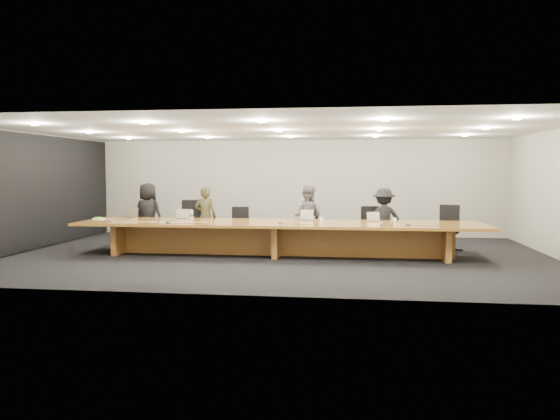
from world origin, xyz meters
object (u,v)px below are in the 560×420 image
at_px(paper_cup_near, 321,220).
at_px(mic_center, 280,223).
at_px(person_c, 308,217).
at_px(laptop_e, 375,217).
at_px(laptop_a, 128,213).
at_px(mic_left, 168,222).
at_px(chair_right, 371,227).
at_px(chair_far_right, 448,228).
at_px(person_d, 384,219).
at_px(chair_left, 190,223).
at_px(chair_mid_left, 239,227).
at_px(person_b, 205,217).
at_px(water_bottle, 191,215).
at_px(chair_mid_right, 308,227).
at_px(person_a, 148,214).
at_px(laptop_b, 182,214).
at_px(conference_table, 278,232).
at_px(chair_far_left, 144,225).
at_px(laptop_d, 305,215).
at_px(mic_right, 408,225).
at_px(paper_cup_far, 395,220).
at_px(av_box, 110,221).
at_px(amber_mug, 194,219).

relative_size(paper_cup_near, mic_center, 0.89).
relative_size(person_c, laptop_e, 5.32).
distance_m(laptop_a, mic_left, 1.63).
bearing_deg(paper_cup_near, chair_right, 45.01).
bearing_deg(chair_far_right, person_d, -161.42).
height_order(chair_left, laptop_e, chair_left).
distance_m(chair_mid_left, person_b, 0.88).
relative_size(laptop_a, laptop_e, 1.21).
bearing_deg(water_bottle, chair_mid_right, 26.27).
relative_size(person_a, laptop_b, 5.07).
height_order(conference_table, person_a, person_a).
bearing_deg(chair_mid_right, chair_far_left, 179.32).
distance_m(chair_far_right, person_a, 7.38).
distance_m(person_c, paper_cup_near, 1.11).
height_order(paper_cup_near, mic_left, paper_cup_near).
relative_size(chair_right, laptop_d, 3.24).
distance_m(person_a, mic_center, 3.91).
relative_size(chair_far_left, chair_right, 0.97).
distance_m(chair_far_right, laptop_a, 7.60).
relative_size(chair_far_left, mic_right, 8.12).
relative_size(chair_mid_right, person_c, 0.67).
height_order(person_a, person_c, person_a).
height_order(conference_table, chair_far_right, chair_far_right).
distance_m(chair_mid_left, chair_right, 3.22).
bearing_deg(chair_right, water_bottle, -168.64).
xyz_separation_m(chair_left, paper_cup_far, (5.03, -0.92, 0.21)).
relative_size(mic_left, mic_right, 1.02).
bearing_deg(chair_mid_right, person_a, -179.91).
height_order(chair_left, mic_center, chair_left).
bearing_deg(av_box, mic_left, 3.10).
distance_m(chair_mid_left, chair_far_right, 5.01).
relative_size(mic_center, mic_right, 0.85).
bearing_deg(laptop_a, water_bottle, 2.35).
relative_size(conference_table, laptop_b, 28.68).
distance_m(person_c, mic_right, 2.75).
bearing_deg(chair_right, av_box, -168.95).
bearing_deg(laptop_d, chair_mid_left, 175.93).
bearing_deg(laptop_a, chair_far_right, 19.65).
bearing_deg(chair_right, laptop_b, -173.66).
bearing_deg(mic_right, paper_cup_far, 105.16).
bearing_deg(chair_right, chair_left, 174.78).
bearing_deg(paper_cup_far, conference_table, -171.70).
xyz_separation_m(conference_table, person_d, (2.39, 1.26, 0.22)).
xyz_separation_m(laptop_d, amber_mug, (-2.54, -0.30, -0.08)).
bearing_deg(chair_right, chair_mid_left, 177.12).
xyz_separation_m(chair_mid_left, paper_cup_near, (2.09, -1.00, 0.29)).
height_order(conference_table, mic_right, mic_right).
distance_m(person_d, mic_center, 2.82).
xyz_separation_m(paper_cup_near, mic_right, (1.84, -0.56, -0.03)).
bearing_deg(water_bottle, chair_far_left, 144.39).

